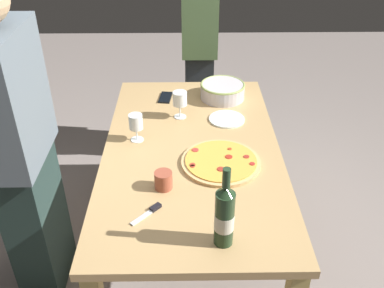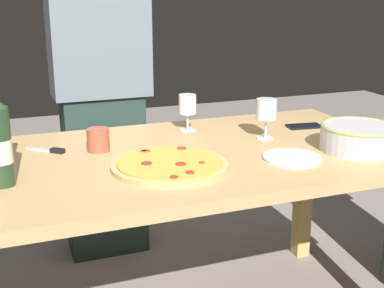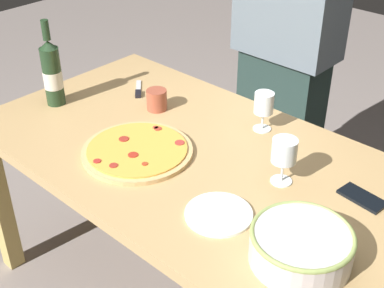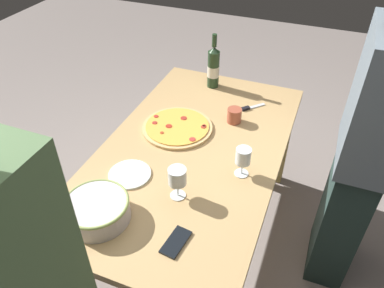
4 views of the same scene
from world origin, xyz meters
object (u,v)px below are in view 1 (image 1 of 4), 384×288
Objects in this scene: wine_bottle at (224,216)px; wine_glass_by_bottle at (180,100)px; wine_glass_near_pizza at (136,123)px; person_guest_left at (199,45)px; dining_table at (192,164)px; pizza at (221,162)px; side_plate at (227,119)px; serving_bowl at (223,90)px; person_host at (20,154)px; pizza_knife at (150,211)px; cup_amber at (163,180)px; cell_phone at (166,97)px.

wine_bottle is 2.22× the size of wine_glass_by_bottle.
wine_glass_near_pizza is 0.09× the size of person_guest_left.
wine_glass_near_pizza is 1.10m from person_guest_left.
dining_table is at bearing -169.24° from wine_glass_by_bottle.
wine_bottle is 1.78m from person_guest_left.
wine_glass_by_bottle is (0.46, 0.20, 0.10)m from pizza.
side_plate is (0.42, -0.06, -0.01)m from pizza.
serving_bowl is at bearing -19.06° from dining_table.
wine_bottle reaches higher than wine_glass_by_bottle.
wine_glass_near_pizza is 0.09× the size of person_host.
wine_glass_near_pizza is at bearing 62.63° from pizza.
pizza is 1.41× the size of serving_bowl.
wine_glass_near_pizza is 0.59m from pizza_knife.
serving_bowl is at bearing 24.73° from person_host.
cup_amber is at bearing -23.91° from person_host.
wine_glass_near_pizza is at bearing -98.25° from cell_phone.
side_plate is at bearing 12.52° from person_guest_left.
person_host is 0.96× the size of person_guest_left.
person_host is (-0.03, 0.94, 0.08)m from pizza.
dining_table is 0.96× the size of person_host.
pizza is 0.23× the size of person_host.
wine_glass_by_bottle is at bearing 132.41° from serving_bowl.
person_host is (-0.49, 0.74, -0.02)m from wine_glass_by_bottle.
side_plate is at bearing -30.30° from cell_phone.
cell_phone is at bearing -15.48° from wine_glass_near_pizza.
wine_glass_near_pizza is (0.74, 0.40, -0.03)m from wine_bottle.
pizza_knife is at bearing 59.77° from wine_bottle.
pizza_knife is at bearing -38.24° from person_host.
person_guest_left is at bearing -9.22° from wine_glass_by_bottle.
wine_glass_near_pizza reaches higher than pizza_knife.
side_plate is 0.45m from cell_phone.
pizza_knife is at bearing 160.07° from serving_bowl.
serving_bowl is (0.70, -0.06, 0.04)m from pizza.
serving_bowl is 0.28m from side_plate.
cell_phone is (0.48, -0.13, -0.10)m from wine_glass_near_pizza.
dining_table is 0.22m from pizza.
wine_bottle is at bearing -144.21° from cup_amber.
pizza is 0.49m from wine_glass_near_pizza.
dining_table is 10.18× the size of wine_glass_by_bottle.
side_plate is at bearing 12.93° from person_host.
side_plate is (-0.28, -0.01, -0.05)m from serving_bowl.
serving_bowl is 0.78× the size of wine_bottle.
wine_glass_by_bottle reaches higher than cell_phone.
pizza is 0.95m from person_host.
dining_table is 12.16× the size of pizza_knife.
person_host reaches higher than dining_table.
wine_glass_by_bottle is 0.65m from cup_amber.
wine_glass_by_bottle is 0.09× the size of person_host.
wine_bottle is (-0.52, 0.03, 0.13)m from pizza.
person_host is (0.49, 0.92, -0.05)m from wine_bottle.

